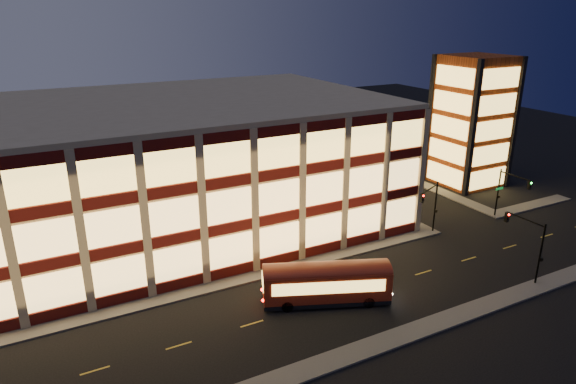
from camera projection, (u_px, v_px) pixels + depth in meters
ground at (245, 284)px, 46.95m from camera, size 200.00×200.00×0.00m
sidewalk_office_south at (210, 287)px, 46.42m from camera, size 54.00×2.00×0.15m
sidewalk_office_east at (348, 190)px, 71.27m from camera, size 2.00×30.00×0.15m
sidewalk_tower_south at (529, 206)px, 65.53m from camera, size 14.00×2.00×0.15m
sidewalk_tower_west at (409, 179)px, 76.15m from camera, size 2.00×30.00×0.15m
sidewalk_near at (319, 366)px, 36.13m from camera, size 100.00×2.00×0.15m
office_building at (158, 166)px, 57.27m from camera, size 50.45×30.45×14.50m
stair_tower at (471, 122)px, 71.62m from camera, size 8.60×8.60×18.00m
traffic_signal_far at (431, 201)px, 55.64m from camera, size 3.79×1.87×6.00m
traffic_signal_right at (509, 188)px, 59.94m from camera, size 1.20×4.37×6.00m
traffic_signal_near at (528, 237)px, 46.85m from camera, size 0.32×4.45×6.00m
trolley_bus at (326, 281)px, 43.51m from camera, size 10.97×6.63×3.65m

